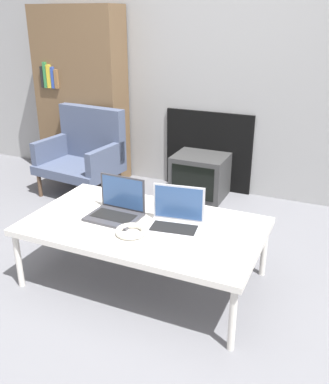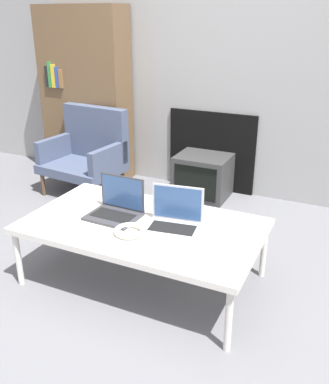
{
  "view_description": "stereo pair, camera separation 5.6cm",
  "coord_description": "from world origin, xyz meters",
  "views": [
    {
      "loc": [
        1.02,
        -1.62,
        1.51
      ],
      "look_at": [
        0.0,
        0.66,
        0.47
      ],
      "focal_mm": 40.0,
      "sensor_mm": 36.0,
      "label": 1
    },
    {
      "loc": [
        1.07,
        -1.6,
        1.51
      ],
      "look_at": [
        0.0,
        0.66,
        0.47
      ],
      "focal_mm": 40.0,
      "sensor_mm": 36.0,
      "label": 2
    }
  ],
  "objects": [
    {
      "name": "ground_plane",
      "position": [
        0.0,
        0.0,
        0.0
      ],
      "size": [
        14.0,
        14.0,
        0.0
      ],
      "primitive_type": "plane",
      "color": "slate"
    },
    {
      "name": "wall_back",
      "position": [
        -0.0,
        2.0,
        1.29
      ],
      "size": [
        7.0,
        0.08,
        2.6
      ],
      "color": "#999999",
      "rests_on": "ground_plane"
    },
    {
      "name": "table",
      "position": [
        0.0,
        0.36,
        0.36
      ],
      "size": [
        1.37,
        0.79,
        0.39
      ],
      "color": "silver",
      "rests_on": "ground_plane"
    },
    {
      "name": "laptop_left",
      "position": [
        -0.19,
        0.39,
        0.44
      ],
      "size": [
        0.31,
        0.24,
        0.23
      ],
      "rotation": [
        0.0,
        0.0,
        -0.03
      ],
      "color": "#38383D",
      "rests_on": "table"
    },
    {
      "name": "laptop_right",
      "position": [
        0.19,
        0.39,
        0.44
      ],
      "size": [
        0.33,
        0.28,
        0.23
      ],
      "rotation": [
        0.0,
        0.0,
        0.15
      ],
      "color": "#B2B2B7",
      "rests_on": "table"
    },
    {
      "name": "headphones",
      "position": [
        -0.01,
        0.22,
        0.4
      ],
      "size": [
        0.18,
        0.18,
        0.03
      ],
      "color": "beige",
      "rests_on": "table"
    },
    {
      "name": "phone",
      "position": [
        0.2,
        0.19,
        0.39
      ],
      "size": [
        0.07,
        0.15,
        0.01
      ],
      "color": "silver",
      "rests_on": "table"
    },
    {
      "name": "tv",
      "position": [
        -0.14,
        1.75,
        0.19
      ],
      "size": [
        0.46,
        0.39,
        0.38
      ],
      "color": "#383838",
      "rests_on": "ground_plane"
    },
    {
      "name": "armchair",
      "position": [
        -1.15,
        1.46,
        0.38
      ],
      "size": [
        0.72,
        0.6,
        0.75
      ],
      "rotation": [
        0.0,
        0.0,
        -0.1
      ],
      "color": "#47516B",
      "rests_on": "ground_plane"
    },
    {
      "name": "bookshelf",
      "position": [
        -1.37,
        1.8,
        0.8
      ],
      "size": [
        0.86,
        0.32,
        1.6
      ],
      "color": "brown",
      "rests_on": "ground_plane"
    }
  ]
}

